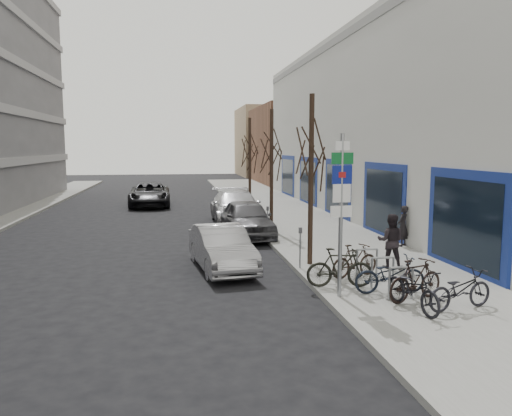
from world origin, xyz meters
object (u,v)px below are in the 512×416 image
object	(u,v)px
bike_rack	(383,268)
pedestrian_near	(403,226)
bike_near_right	(416,279)
parked_car_back	(236,207)
bike_near_left	(413,286)
parked_car_front	(222,248)
bike_far_inner	(355,260)
meter_mid	(268,218)
parked_car_mid	(247,219)
highway_sign_pole	(341,205)
pedestrian_far	(391,241)
bike_mid_inner	(340,267)
bike_far_curb	(460,286)
tree_mid	(272,141)
tree_far	(250,143)
meter_back	(248,204)
tree_near	(311,139)
meter_front	(300,244)
lane_car	(150,194)
bike_mid_curb	(390,272)

from	to	relation	value
bike_rack	pedestrian_near	distance (m)	5.93
bike_near_right	parked_car_back	bearing A→B (deg)	-9.90
bike_near_left	bike_near_right	distance (m)	0.73
parked_car_front	bike_far_inner	bearing A→B (deg)	-37.72
bike_rack	parked_car_back	size ratio (longest dim) A/B	0.39
meter_mid	parked_car_mid	size ratio (longest dim) A/B	0.27
highway_sign_pole	pedestrian_far	distance (m)	3.90
bike_near_left	bike_mid_inner	size ratio (longest dim) A/B	1.05
bike_near_left	bike_far_curb	bearing A→B (deg)	-18.25
bike_far_curb	bike_far_inner	world-z (taller)	bike_far_curb
tree_mid	tree_far	bearing A→B (deg)	90.00
parked_car_front	meter_mid	bearing A→B (deg)	55.96
highway_sign_pole	pedestrian_far	xyz separation A→B (m)	(2.51, 2.60, -1.46)
parked_car_back	parked_car_front	bearing A→B (deg)	-99.80
meter_mid	pedestrian_far	distance (m)	6.52
parked_car_back	meter_mid	bearing A→B (deg)	-80.96
parked_car_mid	parked_car_back	size ratio (longest dim) A/B	0.81
meter_mid	highway_sign_pole	bearing A→B (deg)	-88.32
bike_near_right	highway_sign_pole	bearing A→B (deg)	48.16
bike_near_right	bike_far_curb	xyz separation A→B (m)	(0.70, -0.78, 0.02)
bike_near_right	parked_car_front	xyz separation A→B (m)	(-4.30, 4.47, 0.01)
highway_sign_pole	meter_mid	distance (m)	8.65
meter_back	pedestrian_far	bearing A→B (deg)	-76.40
parked_car_back	pedestrian_near	size ratio (longest dim) A/B	3.75
meter_mid	bike_far_inner	world-z (taller)	meter_mid
tree_near	bike_mid_inner	size ratio (longest dim) A/B	3.07
bike_near_left	pedestrian_far	world-z (taller)	pedestrian_far
meter_front	lane_car	distance (m)	19.28
bike_far_curb	parked_car_front	size ratio (longest dim) A/B	0.43
meter_mid	bike_near_right	size ratio (longest dim) A/B	0.72
bike_rack	bike_near_left	bearing A→B (deg)	-92.31
highway_sign_pole	parked_car_back	bearing A→B (deg)	94.34
bike_rack	meter_back	world-z (taller)	meter_back
tree_near	bike_mid_inner	world-z (taller)	tree_near
bike_far_curb	lane_car	world-z (taller)	lane_car
pedestrian_near	bike_near_left	bearing A→B (deg)	21.49
parked_car_front	bike_far_curb	bearing A→B (deg)	-53.82
bike_mid_curb	bike_mid_inner	world-z (taller)	bike_mid_curb
meter_back	parked_car_mid	distance (m)	4.70
pedestrian_near	meter_mid	bearing A→B (deg)	-75.77
tree_mid	bike_near_left	world-z (taller)	tree_mid
bike_far_inner	lane_car	distance (m)	20.92
tree_mid	bike_mid_inner	bearing A→B (deg)	-89.59
bike_far_curb	parked_car_back	world-z (taller)	parked_car_back
bike_rack	parked_car_front	xyz separation A→B (m)	(-4.00, 3.21, 0.03)
parked_car_front	lane_car	distance (m)	17.96
bike_far_curb	bike_rack	bearing A→B (deg)	12.60
bike_rack	parked_car_front	bearing A→B (deg)	141.27
lane_car	bike_rack	bearing A→B (deg)	-72.70
bike_near_left	bike_mid_curb	xyz separation A→B (m)	(0.03, 1.33, -0.01)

